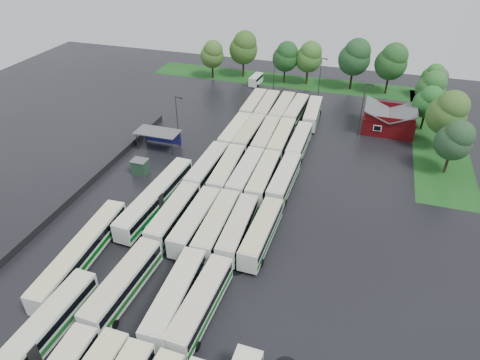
% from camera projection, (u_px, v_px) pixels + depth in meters
% --- Properties ---
extents(ground, '(160.00, 160.00, 0.00)m').
position_uv_depth(ground, '(201.00, 237.00, 59.96)').
color(ground, black).
rests_on(ground, ground).
extents(brick_building, '(10.07, 8.60, 5.39)m').
position_uv_depth(brick_building, '(388.00, 122.00, 87.05)').
color(brick_building, maroon).
rests_on(brick_building, ground).
extents(wash_shed, '(8.20, 4.20, 3.58)m').
position_uv_depth(wash_shed, '(159.00, 133.00, 80.25)').
color(wash_shed, '#2D2D30').
rests_on(wash_shed, ground).
extents(utility_hut, '(2.70, 2.20, 2.62)m').
position_uv_depth(utility_hut, '(140.00, 167.00, 73.38)').
color(utility_hut, '#1C3C27').
rests_on(utility_hut, ground).
extents(grass_strip_north, '(80.00, 10.00, 0.01)m').
position_uv_depth(grass_strip_north, '(301.00, 82.00, 111.21)').
color(grass_strip_north, '#134814').
rests_on(grass_strip_north, ground).
extents(grass_strip_east, '(10.00, 50.00, 0.01)m').
position_uv_depth(grass_strip_east, '(438.00, 137.00, 85.58)').
color(grass_strip_east, '#134814').
rests_on(grass_strip_east, ground).
extents(west_fence, '(0.10, 50.00, 1.20)m').
position_uv_depth(west_fence, '(95.00, 178.00, 71.61)').
color(west_fence, '#2D2D30').
rests_on(west_fence, ground).
extents(bus_r1c0, '(3.42, 13.35, 3.68)m').
position_uv_depth(bus_r1c0, '(123.00, 284.00, 49.87)').
color(bus_r1c0, silver).
rests_on(bus_r1c0, ground).
extents(bus_r1c2, '(3.25, 13.28, 3.67)m').
position_uv_depth(bus_r1c2, '(175.00, 296.00, 48.32)').
color(bus_r1c2, silver).
rests_on(bus_r1c2, ground).
extents(bus_r1c3, '(3.23, 13.00, 3.59)m').
position_uv_depth(bus_r1c3, '(201.00, 304.00, 47.50)').
color(bus_r1c3, silver).
rests_on(bus_r1c3, ground).
extents(bus_r2c0, '(2.78, 12.97, 3.61)m').
position_uv_depth(bus_r2c0, '(174.00, 214.00, 61.07)').
color(bus_r2c0, silver).
rests_on(bus_r2c0, ground).
extents(bus_r2c1, '(2.86, 13.10, 3.64)m').
position_uv_depth(bus_r2c1, '(196.00, 221.00, 59.80)').
color(bus_r2c1, silver).
rests_on(bus_r2c1, ground).
extents(bus_r2c2, '(3.14, 13.27, 3.68)m').
position_uv_depth(bus_r2c2, '(217.00, 225.00, 59.07)').
color(bus_r2c2, silver).
rests_on(bus_r2c2, ground).
extents(bus_r2c3, '(3.06, 12.69, 3.51)m').
position_uv_depth(bus_r2c3, '(238.00, 228.00, 58.56)').
color(bus_r2c3, silver).
rests_on(bus_r2c3, ground).
extents(bus_r2c4, '(3.05, 12.83, 3.55)m').
position_uv_depth(bus_r2c4, '(261.00, 232.00, 57.77)').
color(bus_r2c4, silver).
rests_on(bus_r2c4, ground).
extents(bus_r3c0, '(3.03, 13.34, 3.70)m').
position_uv_depth(bus_r3c0, '(207.00, 168.00, 71.71)').
color(bus_r3c0, silver).
rests_on(bus_r3c0, ground).
extents(bus_r3c1, '(3.26, 13.30, 3.68)m').
position_uv_depth(bus_r3c1, '(227.00, 171.00, 70.92)').
color(bus_r3c1, silver).
rests_on(bus_r3c1, ground).
extents(bus_r3c2, '(2.84, 13.22, 3.68)m').
position_uv_depth(bus_r3c2, '(246.00, 174.00, 70.07)').
color(bus_r3c2, silver).
rests_on(bus_r3c2, ground).
extents(bus_r3c3, '(2.96, 13.20, 3.67)m').
position_uv_depth(bus_r3c3, '(264.00, 177.00, 69.26)').
color(bus_r3c3, silver).
rests_on(bus_r3c3, ground).
extents(bus_r3c4, '(3.03, 12.96, 3.59)m').
position_uv_depth(bus_r3c4, '(284.00, 179.00, 68.83)').
color(bus_r3c4, silver).
rests_on(bus_r3c4, ground).
extents(bus_r4c0, '(2.84, 12.86, 3.57)m').
position_uv_depth(bus_r4c0, '(235.00, 133.00, 82.71)').
color(bus_r4c0, silver).
rests_on(bus_r4c0, ground).
extents(bus_r4c1, '(2.95, 13.09, 3.63)m').
position_uv_depth(bus_r4c1, '(249.00, 134.00, 82.05)').
color(bus_r4c1, silver).
rests_on(bus_r4c1, ground).
extents(bus_r4c2, '(3.10, 13.23, 3.67)m').
position_uv_depth(bus_r4c2, '(266.00, 137.00, 81.05)').
color(bus_r4c2, silver).
rests_on(bus_r4c2, ground).
extents(bus_r4c3, '(2.97, 13.29, 3.69)m').
position_uv_depth(bus_r4c3, '(281.00, 139.00, 80.23)').
color(bus_r4c3, silver).
rests_on(bus_r4c3, ground).
extents(bus_r4c4, '(2.80, 12.67, 3.52)m').
position_uv_depth(bus_r4c4, '(299.00, 143.00, 79.27)').
color(bus_r4c4, silver).
rests_on(bus_r4c4, ground).
extents(bus_r5c0, '(2.91, 12.96, 3.60)m').
position_uv_depth(bus_r5c0, '(254.00, 105.00, 93.73)').
color(bus_r5c0, silver).
rests_on(bus_r5c0, ground).
extents(bus_r5c1, '(3.02, 13.17, 3.65)m').
position_uv_depth(bus_r5c1, '(267.00, 108.00, 92.70)').
color(bus_r5c1, silver).
rests_on(bus_r5c1, ground).
extents(bus_r5c2, '(2.97, 13.28, 3.69)m').
position_uv_depth(bus_r5c2, '(282.00, 109.00, 91.87)').
color(bus_r5c2, silver).
rests_on(bus_r5c2, ground).
extents(bus_r5c3, '(3.19, 12.89, 3.56)m').
position_uv_depth(bus_r5c3, '(296.00, 111.00, 91.36)').
color(bus_r5c3, silver).
rests_on(bus_r5c3, ground).
extents(bus_r5c4, '(3.15, 12.63, 3.49)m').
position_uv_depth(bus_r5c4, '(313.00, 113.00, 90.42)').
color(bus_r5c4, silver).
rests_on(bus_r5c4, ground).
extents(artic_bus_west_a, '(3.38, 19.08, 3.52)m').
position_uv_depth(artic_bus_west_a, '(30.00, 345.00, 43.06)').
color(artic_bus_west_a, silver).
rests_on(artic_bus_west_a, ground).
extents(artic_bus_west_b, '(3.65, 19.39, 3.58)m').
position_uv_depth(artic_bus_west_b, '(156.00, 197.00, 64.69)').
color(artic_bus_west_b, silver).
rests_on(artic_bus_west_b, ground).
extents(artic_bus_west_c, '(3.50, 18.98, 3.50)m').
position_uv_depth(artic_bus_west_c, '(82.00, 252.00, 54.57)').
color(artic_bus_west_c, silver).
rests_on(artic_bus_west_c, ground).
extents(minibus, '(2.52, 5.63, 2.39)m').
position_uv_depth(minibus, '(256.00, 79.00, 109.32)').
color(minibus, white).
rests_on(minibus, ground).
extents(tree_north_0, '(6.11, 6.11, 10.12)m').
position_uv_depth(tree_north_0, '(212.00, 54.00, 110.30)').
color(tree_north_0, black).
rests_on(tree_north_0, ground).
extents(tree_north_1, '(7.37, 7.37, 12.21)m').
position_uv_depth(tree_north_1, '(244.00, 47.00, 110.61)').
color(tree_north_1, '#351F14').
rests_on(tree_north_1, ground).
extents(tree_north_2, '(6.50, 6.50, 10.77)m').
position_uv_depth(tree_north_2, '(286.00, 56.00, 107.23)').
color(tree_north_2, black).
rests_on(tree_north_2, ground).
extents(tree_north_3, '(6.67, 6.67, 11.05)m').
position_uv_depth(tree_north_3, '(309.00, 57.00, 106.48)').
color(tree_north_3, black).
rests_on(tree_north_3, ground).
extents(tree_north_4, '(7.66, 7.66, 12.69)m').
position_uv_depth(tree_north_4, '(355.00, 57.00, 102.87)').
color(tree_north_4, black).
rests_on(tree_north_4, ground).
extents(tree_north_5, '(7.51, 7.51, 12.44)m').
position_uv_depth(tree_north_5, '(392.00, 61.00, 100.47)').
color(tree_north_5, black).
rests_on(tree_north_5, ground).
extents(tree_north_6, '(5.07, 5.07, 8.39)m').
position_uv_depth(tree_north_6, '(433.00, 76.00, 99.62)').
color(tree_north_6, black).
rests_on(tree_north_6, ground).
extents(tree_east_0, '(6.03, 6.03, 9.98)m').
position_uv_depth(tree_east_0, '(455.00, 140.00, 70.66)').
color(tree_east_0, '#352118').
rests_on(tree_east_0, ground).
extents(tree_east_1, '(7.12, 7.12, 11.79)m').
position_uv_depth(tree_east_1, '(449.00, 112.00, 77.17)').
color(tree_east_1, black).
rests_on(tree_east_1, ground).
extents(tree_east_2, '(5.72, 5.72, 9.47)m').
position_uv_depth(tree_east_2, '(429.00, 102.00, 85.03)').
color(tree_east_2, black).
rests_on(tree_east_2, ground).
extents(tree_east_3, '(6.20, 6.20, 10.26)m').
position_uv_depth(tree_east_3, '(432.00, 87.00, 90.29)').
color(tree_east_3, '#322519').
rests_on(tree_east_3, ground).
extents(tree_east_4, '(4.83, 4.81, 7.97)m').
position_uv_depth(tree_east_4, '(437.00, 80.00, 98.20)').
color(tree_east_4, '#3A2920').
rests_on(tree_east_4, ground).
extents(lamp_post_ne, '(1.68, 0.33, 10.94)m').
position_uv_depth(lamp_post_ne, '(363.00, 106.00, 82.42)').
color(lamp_post_ne, '#2D2D30').
rests_on(lamp_post_ne, ground).
extents(lamp_post_nw, '(1.53, 0.30, 9.94)m').
position_uv_depth(lamp_post_nw, '(178.00, 118.00, 79.51)').
color(lamp_post_nw, '#2D2D30').
rests_on(lamp_post_nw, ground).
extents(lamp_post_back_w, '(1.40, 0.27, 9.06)m').
position_uv_depth(lamp_post_back_w, '(275.00, 73.00, 101.47)').
color(lamp_post_back_w, '#2D2D30').
rests_on(lamp_post_back_w, ground).
extents(lamp_post_back_e, '(1.47, 0.29, 9.56)m').
position_uv_depth(lamp_post_back_e, '(321.00, 75.00, 99.69)').
color(lamp_post_back_e, '#2D2D30').
rests_on(lamp_post_back_e, ground).
extents(puddle_2, '(7.95, 7.95, 0.01)m').
position_uv_depth(puddle_2, '(149.00, 226.00, 62.00)').
color(puddle_2, black).
rests_on(puddle_2, ground).
extents(puddle_3, '(4.99, 4.99, 0.01)m').
position_uv_depth(puddle_3, '(232.00, 262.00, 55.77)').
color(puddle_3, black).
rests_on(puddle_3, ground).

